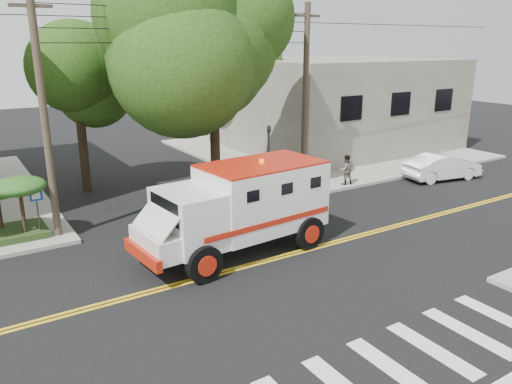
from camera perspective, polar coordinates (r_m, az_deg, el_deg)
ground at (r=17.33m, az=1.19°, el=-7.87°), size 100.00×100.00×0.00m
sidewalk_ne at (r=35.41m, az=7.45°, el=4.94°), size 17.00×17.00×0.15m
building_right at (r=36.26m, az=8.99°, el=10.08°), size 14.00×12.00×6.00m
utility_pole_left at (r=19.58m, az=-22.99°, el=7.44°), size 0.28×0.28×9.00m
utility_pole_right at (r=24.63m, az=5.63°, el=10.31°), size 0.28×0.28×9.00m
tree_main at (r=22.08m, az=-3.57°, el=16.65°), size 6.08×5.70×9.85m
tree_left at (r=25.69m, az=-19.08°, el=12.52°), size 4.48×4.20×7.70m
tree_right at (r=33.84m, az=-1.00°, el=14.81°), size 4.80×4.50×8.20m
traffic_signal at (r=23.07m, az=1.45°, el=4.23°), size 0.15×0.18×3.60m
accessibility_sign at (r=20.33m, az=-23.74°, el=-1.45°), size 0.45×0.10×2.02m
armored_truck at (r=17.43m, az=-1.69°, el=-1.40°), size 7.10×3.27×3.15m
parked_sedan at (r=29.07m, az=20.53°, el=2.72°), size 4.53×2.27×1.42m
pedestrian_a at (r=24.69m, az=4.12°, el=2.04°), size 0.72×0.67×1.65m
pedestrian_b at (r=26.15m, az=10.23°, el=2.53°), size 0.87×0.75×1.54m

